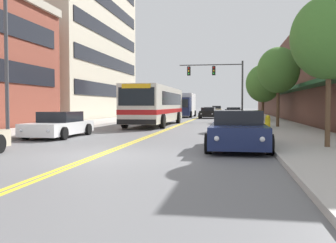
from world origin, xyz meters
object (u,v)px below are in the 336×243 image
Objects in this scene: car_charcoal_parked_right_end at (234,113)px; car_beige_moving_second at (217,110)px; car_black_moving_lead at (208,113)px; box_truck at (184,105)px; car_dark_grey_moving_third at (210,112)px; street_tree_right_mid at (278,70)px; car_red_parked_right_far at (233,116)px; traffic_signal_mast at (220,78)px; city_bus at (156,104)px; street_lamp_left_near at (11,19)px; car_slate_blue_parked_right_mid at (236,121)px; street_tree_right_near at (329,38)px; street_tree_right_far at (263,83)px; car_navy_parked_right_foreground at (238,131)px; car_silver_parked_left_far at (159,113)px; fire_hydrant at (268,125)px; car_white_parked_left_mid at (59,125)px.

car_charcoal_parked_right_end is 1.17× the size of car_beige_moving_second.
box_truck reaches higher than car_black_moving_lead.
street_tree_right_mid is at bearing -77.67° from car_dark_grey_moving_third.
traffic_signal_mast is at bearing 129.31° from car_red_parked_right_far.
street_lamp_left_near is at bearing -102.83° from city_bus.
car_slate_blue_parked_right_mid is 25.98m from box_truck.
street_tree_right_far is at bearing 90.88° from street_tree_right_near.
street_tree_right_mid is at bearing -81.12° from car_charcoal_parked_right_end.
car_navy_parked_right_foreground is 23.31m from street_tree_right_far.
city_bus is 2.48× the size of car_red_parked_right_far.
car_red_parked_right_far is at bearing 90.31° from car_navy_parked_right_foreground.
traffic_signal_mast reaches higher than car_silver_parked_left_far.
street_lamp_left_near is 12.82m from fire_hydrant.
street_lamp_left_near reaches higher than street_tree_right_near.
traffic_signal_mast is 6.86× the size of fire_hydrant.
car_dark_grey_moving_third is at bearing 99.01° from street_tree_right_near.
car_slate_blue_parked_right_mid is at bearing -89.35° from car_red_parked_right_far.
street_tree_right_mid reaches higher than box_truck.
street_tree_right_mid is (2.79, 1.87, 3.34)m from car_slate_blue_parked_right_mid.
fire_hydrant is at bearing -72.06° from car_slate_blue_parked_right_mid.
box_truck is at bearing 85.10° from street_lamp_left_near.
city_bus is 2.81× the size of car_dark_grey_moving_third.
city_bus is 2.93× the size of car_black_moving_lead.
street_lamp_left_near is at bearing -91.21° from car_silver_parked_left_far.
car_black_moving_lead is 32.25m from street_tree_right_near.
box_truck is (-6.46, 35.39, 0.94)m from car_navy_parked_right_foreground.
car_black_moving_lead is 26.28m from fire_hydrant.
box_truck is (-3.10, -4.98, 0.99)m from car_dark_grey_moving_third.
car_dark_grey_moving_third is 29.10m from street_tree_right_mid.
car_black_moving_lead is at bearing -88.12° from car_dark_grey_moving_third.
car_navy_parked_right_foreground is 5.73m from fire_hydrant.
box_truck is 1.42× the size of street_tree_right_far.
car_slate_blue_parked_right_mid is (8.83, -20.07, -0.05)m from car_silver_parked_left_far.
car_charcoal_parked_right_end is at bearing -71.70° from car_dark_grey_moving_third.
car_beige_moving_second is at bearing 99.51° from street_tree_right_far.
street_tree_right_far reaches higher than car_beige_moving_second.
car_dark_grey_moving_third is (-3.24, 17.33, 0.04)m from car_red_parked_right_far.
car_navy_parked_right_foreground is 23.03m from car_red_parked_right_far.
car_silver_parked_left_far is at bearing 111.30° from street_tree_right_near.
city_bus is 2.79× the size of car_silver_parked_left_far.
car_silver_parked_left_far is at bearing 142.40° from traffic_signal_mast.
car_red_parked_right_far is (-0.14, 12.78, -0.01)m from car_slate_blue_parked_right_mid.
car_dark_grey_moving_third is 4.60× the size of fire_hydrant.
street_lamp_left_near reaches higher than car_dark_grey_moving_third.
car_black_moving_lead is (-3.04, 1.12, 0.01)m from car_charcoal_parked_right_end.
city_bus is at bearing -116.39° from traffic_signal_mast.
traffic_signal_mast reaches higher than box_truck.
street_tree_right_near is at bearing -80.99° from car_dark_grey_moving_third.
car_white_parked_left_mid is 21.15m from car_red_parked_right_far.
traffic_signal_mast is 25.18m from street_tree_right_near.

